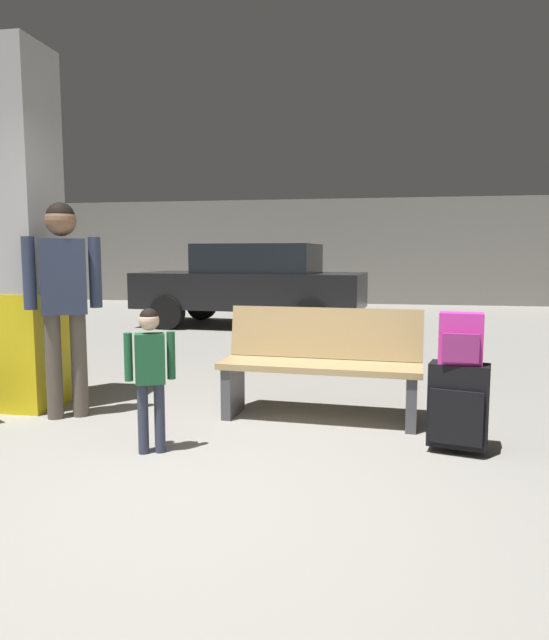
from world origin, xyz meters
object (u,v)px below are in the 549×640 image
suitcase (458,405)px  adult (63,286)px  parked_car_far (253,283)px  child (150,365)px  bench (321,364)px  backpack_bright (461,339)px  structural_pillar (18,233)px

suitcase → adult: adult is taller
adult → parked_car_far: size_ratio=0.41×
child → parked_car_far: 6.84m
child → parked_car_far: parked_car_far is taller
bench → child: 1.46m
bench → parked_car_far: (-1.82, 5.76, 0.36)m
child → parked_car_far: (-0.78, 6.79, 0.20)m
bench → backpack_bright: size_ratio=4.80×
suitcase → adult: size_ratio=0.35×
structural_pillar → backpack_bright: bearing=-9.0°
structural_pillar → backpack_bright: structural_pillar is taller
backpack_bright → parked_car_far: 7.00m
suitcase → parked_car_far: (-2.80, 6.41, 0.48)m
bench → child: bearing=-135.2°
structural_pillar → adult: size_ratio=1.76×
structural_pillar → adult: (0.54, -0.25, -0.44)m
structural_pillar → suitcase: size_ratio=5.04×
structural_pillar → bench: 2.79m
backpack_bright → suitcase: bearing=139.5°
parked_car_far → child: bearing=-83.4°
suitcase → child: child is taller
adult → child: bearing=-34.4°
structural_pillar → adult: structural_pillar is taller
child → parked_car_far: bearing=96.6°
bench → child: child is taller
structural_pillar → parked_car_far: size_ratio=0.72×
structural_pillar → child: bearing=-31.3°
bench → suitcase: (0.98, -0.65, -0.12)m
child → parked_car_far: size_ratio=0.23×
bench → parked_car_far: parked_car_far is taller
child → adult: size_ratio=0.56×
structural_pillar → bench: (2.58, 0.09, -1.07)m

